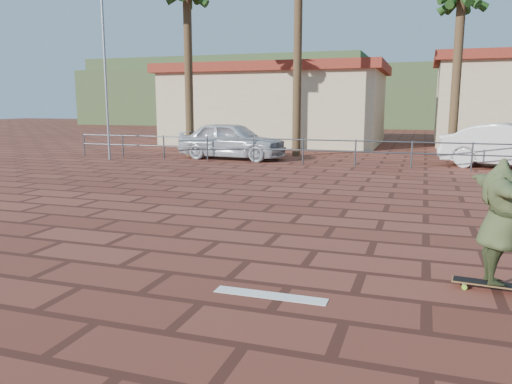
% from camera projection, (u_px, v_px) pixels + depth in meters
% --- Properties ---
extents(ground, '(120.00, 120.00, 0.00)m').
position_uv_depth(ground, '(249.00, 261.00, 7.39)').
color(ground, brown).
rests_on(ground, ground).
extents(paint_stripe, '(1.40, 0.22, 0.01)m').
position_uv_depth(paint_stripe, '(270.00, 295.00, 6.05)').
color(paint_stripe, white).
rests_on(paint_stripe, ground).
extents(guardrail, '(24.06, 0.06, 1.00)m').
position_uv_depth(guardrail, '(356.00, 148.00, 18.48)').
color(guardrail, '#47494F').
rests_on(guardrail, ground).
extents(flagpole, '(1.30, 0.10, 8.00)m').
position_uv_depth(flagpole, '(107.00, 45.00, 19.94)').
color(flagpole, gray).
rests_on(flagpole, ground).
extents(palm_center, '(2.40, 2.40, 7.75)m').
position_uv_depth(palm_center, '(462.00, 0.00, 19.67)').
color(palm_center, brown).
rests_on(palm_center, ground).
extents(building_west, '(12.60, 7.60, 4.50)m').
position_uv_depth(building_west, '(276.00, 104.00, 29.41)').
color(building_west, beige).
rests_on(building_west, ground).
extents(hill_front, '(70.00, 18.00, 6.00)m').
position_uv_depth(hill_front, '(402.00, 97.00, 53.56)').
color(hill_front, '#384C28').
rests_on(hill_front, ground).
extents(hill_back, '(35.00, 14.00, 8.00)m').
position_uv_depth(hill_back, '(232.00, 91.00, 65.87)').
color(hill_back, '#384C28').
rests_on(hill_back, ground).
extents(longboard, '(1.04, 0.32, 0.10)m').
position_uv_depth(longboard, '(496.00, 285.00, 6.18)').
color(longboard, olive).
rests_on(longboard, ground).
extents(skateboarder, '(0.84, 1.98, 1.56)m').
position_uv_depth(skateboarder, '(501.00, 222.00, 6.04)').
color(skateboarder, '#3D4726').
rests_on(skateboarder, longboard).
extents(car_silver, '(4.74, 2.25, 1.57)m').
position_uv_depth(car_silver, '(232.00, 140.00, 21.05)').
color(car_silver, silver).
rests_on(car_silver, ground).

